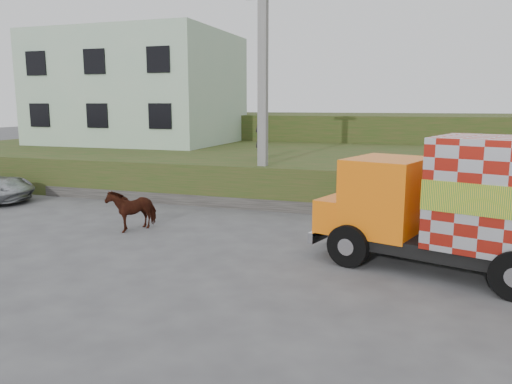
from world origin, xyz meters
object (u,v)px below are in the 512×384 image
(cargo_truck, at_px, (491,207))
(cow, at_px, (132,209))
(utility_pole, at_px, (263,92))
(pedestrian, at_px, (261,137))

(cargo_truck, distance_m, cow, 9.58)
(cargo_truck, xyz_separation_m, cow, (-9.45, 1.29, -0.93))
(utility_pole, distance_m, cow, 6.11)
(pedestrian, bearing_deg, cow, 97.62)
(cargo_truck, height_order, pedestrian, pedestrian)
(cow, height_order, pedestrian, pedestrian)
(pedestrian, bearing_deg, cargo_truck, 158.73)
(utility_pole, bearing_deg, cargo_truck, -39.32)
(cargo_truck, bearing_deg, utility_pole, 158.20)
(utility_pole, relative_size, cargo_truck, 1.14)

